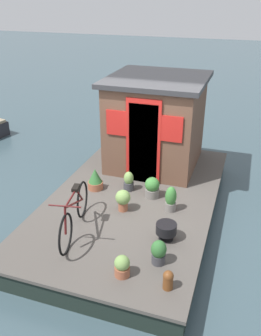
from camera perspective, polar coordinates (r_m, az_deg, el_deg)
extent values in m
plane|color=#384C54|center=(7.41, 0.50, -7.28)|extent=(60.00, 60.00, 0.00)
cube|color=#4C4742|center=(7.19, 0.51, -4.54)|extent=(5.39, 3.13, 0.06)
cube|color=black|center=(7.31, 0.51, -6.03)|extent=(5.28, 3.07, 0.38)
cube|color=brown|center=(8.16, 4.07, 6.95)|extent=(1.94, 1.89, 1.91)
cube|color=#28282B|center=(7.89, 4.31, 13.86)|extent=(2.14, 2.09, 0.10)
cube|color=#144733|center=(7.31, 2.02, 3.71)|extent=(0.04, 0.60, 1.70)
cube|color=red|center=(7.29, 2.02, 4.06)|extent=(0.03, 0.72, 1.80)
cube|color=red|center=(7.03, 6.51, 6.13)|extent=(0.03, 0.44, 0.52)
cube|color=red|center=(7.34, -2.19, 7.14)|extent=(0.03, 0.44, 0.52)
torus|color=black|center=(5.66, -10.22, -10.25)|extent=(0.65, 0.16, 0.66)
torus|color=black|center=(6.47, -7.63, -4.95)|extent=(0.65, 0.16, 0.66)
cylinder|color=#4C1414|center=(5.97, -8.86, -5.54)|extent=(0.94, 0.22, 0.45)
cylinder|color=#4C1414|center=(5.74, -9.43, -4.74)|extent=(0.61, 0.15, 0.06)
cylinder|color=#4C1414|center=(6.23, -8.11, -4.19)|extent=(0.35, 0.10, 0.41)
cylinder|color=#4C1414|center=(5.57, -10.27, -8.27)|extent=(0.12, 0.06, 0.43)
cube|color=black|center=(5.99, -8.64, -3.13)|extent=(0.22, 0.14, 0.06)
cylinder|color=#4C1414|center=(5.47, -10.35, -5.97)|extent=(0.12, 0.50, 0.02)
cylinder|color=#38383D|center=(5.54, 4.43, -14.09)|extent=(0.20, 0.20, 0.15)
ellipsoid|color=#2D602D|center=(5.43, 4.50, -12.68)|extent=(0.23, 0.23, 0.28)
cylinder|color=#38383D|center=(7.33, -0.29, -2.86)|extent=(0.21, 0.21, 0.17)
ellipsoid|color=#70934C|center=(7.24, -0.29, -1.61)|extent=(0.19, 0.19, 0.28)
cylinder|color=slate|center=(7.11, 3.42, -3.92)|extent=(0.28, 0.28, 0.17)
sphere|color=#387533|center=(7.01, 3.46, -2.61)|extent=(0.29, 0.29, 0.29)
cylinder|color=slate|center=(6.71, 6.32, -6.06)|extent=(0.20, 0.20, 0.17)
ellipsoid|color=#387533|center=(6.60, 6.41, -4.47)|extent=(0.21, 0.21, 0.39)
cylinder|color=#935138|center=(7.41, -5.55, -2.72)|extent=(0.31, 0.31, 0.15)
cone|color=#2D602D|center=(7.30, -5.63, -1.19)|extent=(0.28, 0.28, 0.29)
cylinder|color=#935138|center=(5.34, -1.33, -15.99)|extent=(0.22, 0.22, 0.14)
sphere|color=#70934C|center=(5.24, -1.34, -14.77)|extent=(0.22, 0.22, 0.22)
cylinder|color=#935138|center=(6.68, -1.19, -6.03)|extent=(0.18, 0.18, 0.18)
sphere|color=#70934C|center=(6.58, -1.20, -4.66)|extent=(0.28, 0.28, 0.28)
cylinder|color=black|center=(5.92, 5.68, -9.49)|extent=(0.34, 0.34, 0.17)
cylinder|color=black|center=(6.01, 5.62, -10.63)|extent=(0.04, 0.04, 0.13)
cylinder|color=black|center=(6.04, 5.60, -11.03)|extent=(0.24, 0.24, 0.02)
cylinder|color=brown|center=(5.15, 5.95, -17.50)|extent=(0.14, 0.14, 0.22)
sphere|color=brown|center=(5.08, 6.01, -16.62)|extent=(0.15, 0.15, 0.15)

